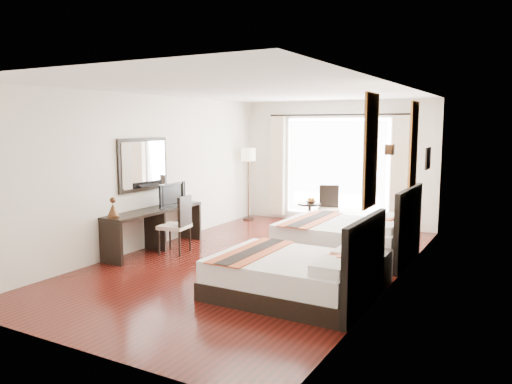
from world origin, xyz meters
The scene contains 29 objects.
floor centered at (0.00, 0.00, -0.01)m, with size 4.50×7.50×0.01m, color black.
ceiling centered at (0.00, 0.00, 2.79)m, with size 4.50×7.50×0.02m, color white.
wall_headboard centered at (2.25, 0.00, 1.40)m, with size 0.01×7.50×2.80m, color silver.
wall_desk centered at (-2.25, 0.00, 1.40)m, with size 0.01×7.50×2.80m, color silver.
wall_window centered at (0.00, 3.75, 1.40)m, with size 4.50×0.01×2.80m, color silver.
wall_entry centered at (0.00, -3.75, 1.40)m, with size 4.50×0.01×2.80m, color silver.
window_glass centered at (0.00, 3.73, 1.30)m, with size 2.40×0.02×2.20m, color white.
sheer_curtain centered at (0.00, 3.67, 1.30)m, with size 2.30×0.02×2.10m, color white.
drape_left centered at (-1.45, 3.63, 1.28)m, with size 0.35×0.14×2.35m, color #BBB091.
drape_right centered at (1.45, 3.63, 1.28)m, with size 0.35×0.14×2.35m, color #BBB091.
art_panel_near centered at (2.23, -1.26, 1.95)m, with size 0.03×0.50×1.35m, color maroon.
art_panel_far centered at (2.23, 1.11, 1.95)m, with size 0.03×0.50×1.35m, color maroon.
wall_sconce centered at (2.19, -0.23, 1.92)m, with size 0.10×0.14×0.14m, color #402816.
mirror_frame centered at (-2.22, -0.22, 1.55)m, with size 0.04×1.25×0.95m, color black.
mirror_glass centered at (-2.19, -0.22, 1.55)m, with size 0.01×1.12×0.82m, color white.
bed_near centered at (1.28, -1.26, 0.30)m, with size 2.05×1.59×1.15m.
bed_far centered at (1.20, 1.11, 0.32)m, with size 2.21×1.72×1.25m.
nightstand centered at (2.03, -0.23, 0.24)m, with size 0.40×0.50×0.48m, color black.
table_lamp centered at (2.02, -0.12, 0.75)m, with size 0.23×0.23×0.37m.
vase centered at (2.05, -0.36, 0.57)m, with size 0.14×0.14×0.15m, color black.
console_desk centered at (-1.99, -0.22, 0.38)m, with size 0.50×2.20×0.76m, color black.
television centered at (-1.97, 0.18, 0.97)m, with size 0.76×0.10×0.44m, color black.
bronze_figurine centered at (-1.99, -1.22, 0.90)m, with size 0.20×0.20×0.30m, color #402816, non-canonical shape.
desk_chair centered at (-1.53, -0.20, 0.31)m, with size 0.55×0.55×1.03m.
floor_lamp centered at (-1.99, 3.16, 1.45)m, with size 0.35×0.35×1.71m.
side_table centered at (-0.22, 2.72, 0.30)m, with size 0.52×0.52×0.60m, color black.
fruit_bowl centered at (-0.19, 2.72, 0.62)m, with size 0.21×0.21×0.05m, color #442818.
window_chair centered at (0.14, 2.92, 0.29)m, with size 0.57×0.57×0.96m.
jute_rug centered at (-0.15, 2.42, 0.01)m, with size 1.23×0.84×0.01m, color tan.
Camera 1 is at (3.91, -7.05, 2.25)m, focal length 35.00 mm.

